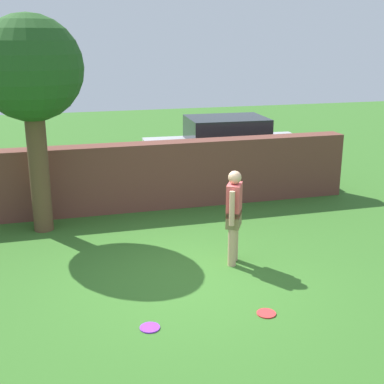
# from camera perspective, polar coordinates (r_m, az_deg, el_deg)

# --- Properties ---
(ground_plane) EXTENTS (40.00, 40.00, 0.00)m
(ground_plane) POSITION_cam_1_polar(r_m,az_deg,el_deg) (8.35, -0.24, -9.63)
(ground_plane) COLOR #336623
(brick_wall) EXTENTS (12.48, 0.50, 1.49)m
(brick_wall) POSITION_cam_1_polar(r_m,az_deg,el_deg) (11.36, -12.59, 1.20)
(brick_wall) COLOR brown
(brick_wall) RESTS_ON ground
(tree) EXTENTS (1.96, 1.96, 4.14)m
(tree) POSITION_cam_1_polar(r_m,az_deg,el_deg) (10.18, -17.37, 12.41)
(tree) COLOR brown
(tree) RESTS_ON ground
(person) EXTENTS (0.37, 0.49, 1.62)m
(person) POSITION_cam_1_polar(r_m,az_deg,el_deg) (8.63, 4.64, -2.32)
(person) COLOR tan
(person) RESTS_ON ground
(car) EXTENTS (4.27, 2.07, 1.72)m
(car) POSITION_cam_1_polar(r_m,az_deg,el_deg) (13.66, 3.77, 4.66)
(car) COLOR #B7B7BC
(car) RESTS_ON ground
(frisbee_red) EXTENTS (0.27, 0.27, 0.02)m
(frisbee_red) POSITION_cam_1_polar(r_m,az_deg,el_deg) (7.47, 8.19, -13.10)
(frisbee_red) COLOR red
(frisbee_red) RESTS_ON ground
(frisbee_purple) EXTENTS (0.27, 0.27, 0.02)m
(frisbee_purple) POSITION_cam_1_polar(r_m,az_deg,el_deg) (7.11, -4.67, -14.67)
(frisbee_purple) COLOR purple
(frisbee_purple) RESTS_ON ground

